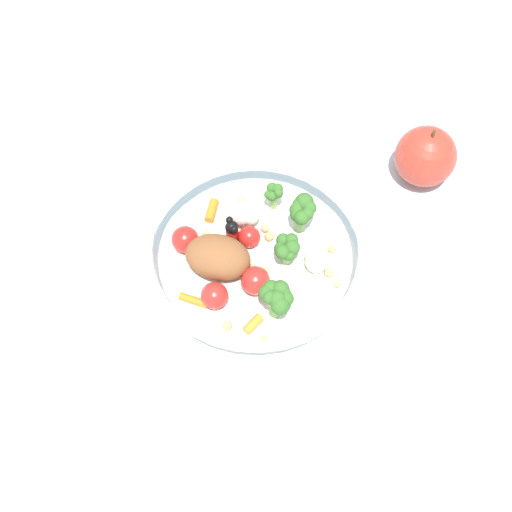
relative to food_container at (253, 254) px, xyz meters
The scene contains 3 objects.
ground_plane 0.03m from the food_container, 118.02° to the left, with size 2.40×2.40×0.00m, color silver.
food_container is the anchor object (origin of this frame).
loose_apple 0.25m from the food_container, 82.56° to the right, with size 0.08×0.08×0.09m.
Camera 1 is at (-0.34, 0.15, 0.71)m, focal length 47.07 mm.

